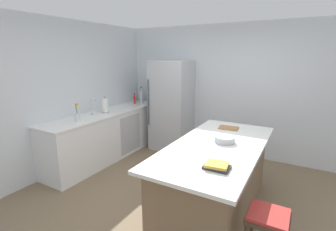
% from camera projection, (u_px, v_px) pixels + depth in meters
% --- Properties ---
extents(ground_plane, '(7.20, 7.20, 0.00)m').
position_uv_depth(ground_plane, '(186.00, 208.00, 3.28)').
color(ground_plane, '#7A664C').
extents(wall_rear, '(6.00, 0.10, 2.60)m').
position_uv_depth(wall_rear, '(236.00, 91.00, 4.87)').
color(wall_rear, silver).
rests_on(wall_rear, ground_plane).
extents(wall_left, '(0.10, 6.00, 2.60)m').
position_uv_depth(wall_left, '(57.00, 97.00, 4.15)').
color(wall_left, silver).
rests_on(wall_left, ground_plane).
extents(counter_run_left, '(0.64, 2.70, 0.93)m').
position_uv_depth(counter_run_left, '(108.00, 135.00, 4.82)').
color(counter_run_left, white).
rests_on(counter_run_left, ground_plane).
extents(kitchen_island, '(1.03, 2.21, 0.92)m').
position_uv_depth(kitchen_island, '(216.00, 178.00, 3.11)').
color(kitchen_island, '#7A6047').
rests_on(kitchen_island, ground_plane).
extents(refrigerator, '(0.78, 0.73, 1.90)m').
position_uv_depth(refrigerator, '(172.00, 106.00, 5.21)').
color(refrigerator, '#B7BABF').
rests_on(refrigerator, ground_plane).
extents(bar_stool, '(0.36, 0.36, 0.63)m').
position_uv_depth(bar_stool, '(267.00, 224.00, 2.19)').
color(bar_stool, '#473828').
rests_on(bar_stool, ground_plane).
extents(sink_faucet, '(0.15, 0.05, 0.30)m').
position_uv_depth(sink_faucet, '(92.00, 107.00, 4.45)').
color(sink_faucet, silver).
rests_on(sink_faucet, counter_run_left).
extents(flower_vase, '(0.09, 0.09, 0.30)m').
position_uv_depth(flower_vase, '(77.00, 116.00, 4.05)').
color(flower_vase, silver).
rests_on(flower_vase, counter_run_left).
extents(paper_towel_roll, '(0.14, 0.14, 0.31)m').
position_uv_depth(paper_towel_roll, '(105.00, 106.00, 4.65)').
color(paper_towel_roll, gray).
rests_on(paper_towel_roll, counter_run_left).
extents(wine_bottle, '(0.07, 0.07, 0.35)m').
position_uv_depth(wine_bottle, '(141.00, 96.00, 5.76)').
color(wine_bottle, '#19381E').
rests_on(wine_bottle, counter_run_left).
extents(gin_bottle, '(0.07, 0.07, 0.32)m').
position_uv_depth(gin_bottle, '(140.00, 97.00, 5.65)').
color(gin_bottle, '#8CB79E').
rests_on(gin_bottle, counter_run_left).
extents(soda_bottle, '(0.07, 0.07, 0.37)m').
position_uv_depth(soda_bottle, '(141.00, 97.00, 5.52)').
color(soda_bottle, silver).
rests_on(soda_bottle, counter_run_left).
extents(hot_sauce_bottle, '(0.05, 0.05, 0.23)m').
position_uv_depth(hot_sauce_bottle, '(135.00, 100.00, 5.52)').
color(hot_sauce_bottle, red).
rests_on(hot_sauce_bottle, counter_run_left).
extents(cookbook_stack, '(0.25, 0.21, 0.05)m').
position_uv_depth(cookbook_stack, '(217.00, 166.00, 2.36)').
color(cookbook_stack, '#2D2D33').
rests_on(cookbook_stack, kitchen_island).
extents(mixing_bowl, '(0.26, 0.26, 0.08)m').
position_uv_depth(mixing_bowl, '(225.00, 139.00, 3.08)').
color(mixing_bowl, '#B2B5BA').
rests_on(mixing_bowl, kitchen_island).
extents(cutting_board, '(0.30, 0.22, 0.02)m').
position_uv_depth(cutting_board, '(229.00, 128.00, 3.67)').
color(cutting_board, '#9E7042').
rests_on(cutting_board, kitchen_island).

